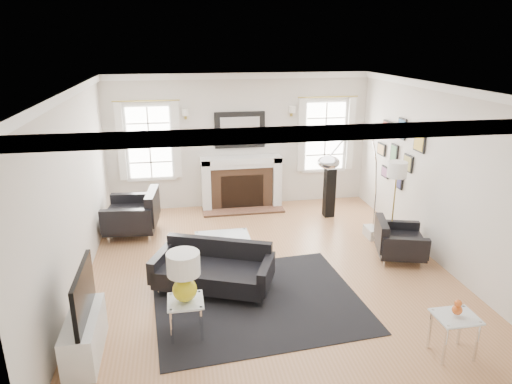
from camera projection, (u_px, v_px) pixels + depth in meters
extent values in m
plane|color=#A46E44|center=(267.00, 268.00, 7.22)|extent=(6.00, 6.00, 0.00)
cube|color=beige|center=(240.00, 141.00, 9.58)|extent=(5.50, 0.04, 2.80)
cube|color=beige|center=(336.00, 285.00, 3.97)|extent=(5.50, 0.04, 2.80)
cube|color=beige|center=(74.00, 194.00, 6.32)|extent=(0.04, 6.00, 2.80)
cube|color=beige|center=(438.00, 174.00, 7.23)|extent=(0.04, 6.00, 2.80)
cube|color=white|center=(269.00, 87.00, 6.33)|extent=(5.50, 6.00, 0.02)
cube|color=white|center=(269.00, 92.00, 6.35)|extent=(5.50, 6.00, 0.12)
cube|color=white|center=(206.00, 185.00, 9.54)|extent=(0.18, 0.38, 1.10)
cube|color=white|center=(276.00, 181.00, 9.78)|extent=(0.18, 0.38, 1.10)
cube|color=white|center=(241.00, 160.00, 9.50)|extent=(1.70, 0.38, 0.12)
cube|color=white|center=(241.00, 164.00, 9.53)|extent=(1.50, 0.34, 0.10)
cube|color=brown|center=(241.00, 187.00, 9.71)|extent=(1.30, 0.30, 0.90)
cube|color=black|center=(242.00, 191.00, 9.64)|extent=(0.90, 0.10, 0.76)
cube|color=brown|center=(243.00, 210.00, 9.59)|extent=(1.70, 0.50, 0.04)
cube|color=black|center=(240.00, 130.00, 9.46)|extent=(1.05, 0.06, 0.75)
cube|color=white|center=(240.00, 130.00, 9.43)|extent=(0.82, 0.02, 0.55)
cube|color=white|center=(149.00, 143.00, 9.23)|extent=(1.00, 0.05, 1.60)
cube|color=white|center=(149.00, 143.00, 9.20)|extent=(0.84, 0.02, 1.44)
cube|color=white|center=(121.00, 142.00, 9.03)|extent=(0.14, 0.05, 1.55)
cube|color=white|center=(177.00, 140.00, 9.21)|extent=(0.14, 0.05, 1.55)
cube|color=white|center=(325.00, 136.00, 9.84)|extent=(1.00, 0.05, 1.60)
cube|color=white|center=(325.00, 136.00, 9.81)|extent=(0.84, 0.02, 1.44)
cube|color=white|center=(301.00, 136.00, 9.64)|extent=(0.14, 0.05, 1.55)
cube|color=white|center=(351.00, 134.00, 9.82)|extent=(0.14, 0.05, 1.55)
cube|color=black|center=(420.00, 139.00, 7.64)|extent=(0.03, 0.34, 0.44)
cube|color=gold|center=(419.00, 139.00, 7.64)|extent=(0.01, 0.29, 0.39)
cube|color=black|center=(402.00, 129.00, 8.23)|extent=(0.03, 0.28, 0.38)
cube|color=#2F5B83|center=(401.00, 129.00, 8.23)|extent=(0.01, 0.23, 0.33)
cube|color=black|center=(388.00, 129.00, 8.78)|extent=(0.03, 0.40, 0.30)
cube|color=#9C3A30|center=(387.00, 129.00, 8.77)|extent=(0.01, 0.35, 0.25)
cube|color=black|center=(408.00, 163.00, 8.08)|extent=(0.03, 0.30, 0.30)
cube|color=#988C45|center=(407.00, 163.00, 8.08)|extent=(0.01, 0.25, 0.25)
cube|color=black|center=(394.00, 153.00, 8.58)|extent=(0.03, 0.26, 0.34)
cube|color=#508656|center=(393.00, 153.00, 8.57)|extent=(0.01, 0.21, 0.29)
cube|color=black|center=(381.00, 149.00, 9.11)|extent=(0.03, 0.32, 0.24)
cube|color=tan|center=(381.00, 149.00, 9.10)|extent=(0.01, 0.27, 0.19)
cube|color=black|center=(399.00, 181.00, 8.44)|extent=(0.03, 0.24, 0.30)
cube|color=navy|center=(398.00, 181.00, 8.44)|extent=(0.01, 0.19, 0.25)
cube|color=black|center=(385.00, 172.00, 9.00)|extent=(0.03, 0.28, 0.22)
cube|color=#874F75|center=(384.00, 172.00, 9.00)|extent=(0.01, 0.23, 0.17)
cube|color=white|center=(85.00, 336.00, 5.15)|extent=(0.35, 1.00, 0.50)
cube|color=black|center=(83.00, 293.00, 4.98)|extent=(0.05, 1.00, 0.58)
cube|color=black|center=(258.00, 300.00, 6.31)|extent=(2.95, 2.52, 0.01)
cube|color=black|center=(213.00, 275.00, 6.50)|extent=(1.75, 1.29, 0.26)
cube|color=black|center=(219.00, 252.00, 6.75)|extent=(1.52, 0.71, 0.44)
cube|color=black|center=(162.00, 263.00, 6.62)|extent=(0.40, 0.74, 0.34)
cube|color=black|center=(266.00, 274.00, 6.31)|extent=(0.40, 0.74, 0.34)
cube|color=black|center=(132.00, 219.00, 8.36)|extent=(0.97, 0.97, 0.33)
cube|color=black|center=(153.00, 206.00, 8.31)|extent=(0.24, 0.90, 0.55)
cube|color=black|center=(135.00, 204.00, 8.74)|extent=(0.89, 0.22, 0.42)
cube|color=black|center=(126.00, 221.00, 7.90)|extent=(0.89, 0.22, 0.42)
cube|color=black|center=(400.00, 245.00, 7.43)|extent=(0.89, 0.89, 0.27)
cube|color=black|center=(381.00, 233.00, 7.40)|extent=(0.32, 0.72, 0.45)
cube|color=black|center=(406.00, 249.00, 7.06)|extent=(0.72, 0.30, 0.34)
cube|color=black|center=(397.00, 230.00, 7.73)|extent=(0.72, 0.30, 0.34)
cube|color=silver|center=(223.00, 241.00, 7.28)|extent=(0.88, 0.88, 0.02)
cylinder|color=silver|center=(200.00, 265.00, 6.90)|extent=(0.04, 0.04, 0.39)
cylinder|color=silver|center=(252.00, 260.00, 7.03)|extent=(0.04, 0.04, 0.39)
cylinder|color=silver|center=(197.00, 243.00, 7.64)|extent=(0.04, 0.04, 0.39)
cylinder|color=silver|center=(244.00, 239.00, 7.78)|extent=(0.04, 0.04, 0.39)
cube|color=silver|center=(185.00, 301.00, 5.45)|extent=(0.43, 0.43, 0.02)
cylinder|color=silver|center=(172.00, 327.00, 5.33)|extent=(0.04, 0.04, 0.47)
cylinder|color=silver|center=(202.00, 324.00, 5.39)|extent=(0.04, 0.04, 0.47)
cylinder|color=silver|center=(172.00, 311.00, 5.66)|extent=(0.04, 0.04, 0.47)
cylinder|color=silver|center=(200.00, 308.00, 5.72)|extent=(0.04, 0.04, 0.47)
cube|color=silver|center=(456.00, 317.00, 5.08)|extent=(0.47, 0.39, 0.02)
cylinder|color=silver|center=(445.00, 346.00, 4.98)|extent=(0.04, 0.04, 0.51)
cylinder|color=silver|center=(477.00, 342.00, 5.04)|extent=(0.04, 0.04, 0.51)
cylinder|color=silver|center=(430.00, 329.00, 5.27)|extent=(0.04, 0.04, 0.51)
cylinder|color=silver|center=(460.00, 325.00, 5.33)|extent=(0.04, 0.04, 0.51)
sphere|color=gold|center=(185.00, 290.00, 5.40)|extent=(0.29, 0.29, 0.29)
cylinder|color=gold|center=(184.00, 279.00, 5.36)|extent=(0.04, 0.04, 0.12)
cylinder|color=white|center=(183.00, 264.00, 5.29)|extent=(0.39, 0.39, 0.27)
sphere|color=#C75119|center=(457.00, 310.00, 5.05)|extent=(0.11, 0.11, 0.11)
sphere|color=#C75119|center=(458.00, 303.00, 5.02)|extent=(0.08, 0.08, 0.08)
cube|color=silver|center=(373.00, 232.00, 8.31)|extent=(0.23, 0.37, 0.19)
ellipsoid|color=silver|center=(329.00, 162.00, 6.52)|extent=(0.32, 0.32, 0.19)
cylinder|color=#AC963C|center=(389.00, 249.00, 7.84)|extent=(0.20, 0.20, 0.03)
cylinder|color=#AC963C|center=(393.00, 212.00, 7.63)|extent=(0.02, 0.02, 1.38)
cylinder|color=white|center=(397.00, 169.00, 7.39)|extent=(0.32, 0.32, 0.26)
cube|color=black|center=(329.00, 192.00, 9.19)|extent=(0.20, 0.20, 1.01)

